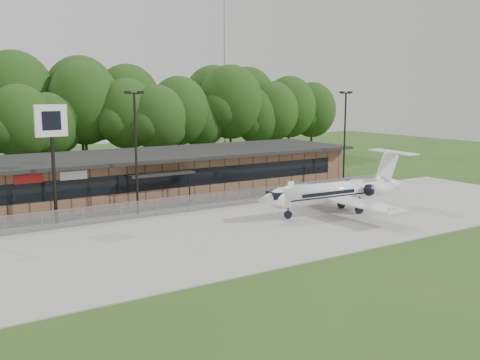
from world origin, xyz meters
TOP-DOWN VIEW (x-y plane):
  - ground at (0.00, 0.00)m, footprint 160.00×160.00m
  - apron at (0.00, 8.00)m, footprint 64.00×18.00m
  - parking_lot at (0.00, 19.50)m, footprint 50.00×9.00m
  - terminal at (-0.00, 23.94)m, footprint 41.00×11.65m
  - fence at (0.00, 15.00)m, footprint 46.00×0.04m
  - treeline at (0.00, 42.00)m, footprint 72.00×12.00m
  - radio_mast at (22.00, 48.00)m, footprint 0.20×0.20m
  - light_pole_mid at (-5.00, 16.50)m, footprint 1.55×0.30m
  - light_pole_right at (18.00, 16.50)m, footprint 1.55×0.30m
  - business_jet at (9.49, 8.02)m, footprint 15.17×13.51m
  - pole_sign at (-11.54, 16.79)m, footprint 2.43×0.52m

SIDE VIEW (x-z plane):
  - ground at x=0.00m, z-range 0.00..0.00m
  - parking_lot at x=0.00m, z-range 0.00..0.06m
  - apron at x=0.00m, z-range 0.00..0.08m
  - fence at x=0.00m, z-range 0.02..1.54m
  - business_jet at x=9.49m, z-range -0.73..4.38m
  - terminal at x=0.00m, z-range 0.03..4.33m
  - light_pole_mid at x=-5.00m, z-range 0.86..11.09m
  - light_pole_right at x=18.00m, z-range 0.86..11.09m
  - pole_sign at x=-11.54m, z-range 2.45..11.68m
  - treeline at x=0.00m, z-range 0.00..15.00m
  - radio_mast at x=22.00m, z-range 0.00..25.00m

